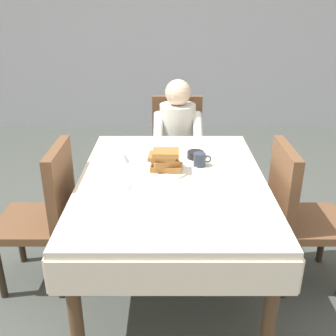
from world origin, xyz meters
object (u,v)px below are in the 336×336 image
cup_coffee (200,160)px  dining_table_main (172,191)px  breakfast_stack (165,160)px  plate_breakfast (164,170)px  chair_left_side (47,208)px  knife_right_of_plate (196,172)px  diner_person (177,134)px  fork_left_of_plate (133,172)px  chair_diner (177,143)px  chair_right_side (296,208)px  syrup_pitcher (123,157)px  spoon_near_edge (161,197)px  bowl_butter (195,155)px

cup_coffee → dining_table_main: bearing=-135.7°
dining_table_main → cup_coffee: bearing=44.3°
breakfast_stack → dining_table_main: bearing=-63.4°
dining_table_main → plate_breakfast: size_ratio=5.44×
chair_left_side → knife_right_of_plate: chair_left_side is taller
diner_person → knife_right_of_plate: (0.09, -0.95, 0.07)m
plate_breakfast → fork_left_of_plate: size_ratio=1.56×
chair_diner → chair_right_side: (0.71, -1.17, 0.00)m
chair_right_side → knife_right_of_plate: size_ratio=4.65×
breakfast_stack → syrup_pitcher: breakfast_stack is taller
cup_coffee → chair_left_side: bearing=-169.6°
breakfast_stack → spoon_near_edge: size_ratio=1.42×
chair_left_side → breakfast_stack: 0.79m
diner_person → fork_left_of_plate: diner_person is taller
chair_left_side → knife_right_of_plate: 0.94m
chair_right_side → syrup_pitcher: bearing=-102.2°
plate_breakfast → chair_left_side: bearing=-173.2°
dining_table_main → plate_breakfast: 0.14m
syrup_pitcher → knife_right_of_plate: 0.49m
plate_breakfast → cup_coffee: (0.22, 0.09, 0.03)m
cup_coffee → spoon_near_edge: (-0.24, -0.43, -0.04)m
cup_coffee → syrup_pitcher: size_ratio=1.41×
dining_table_main → chair_diner: (0.06, 1.17, -0.12)m
bowl_butter → fork_left_of_plate: (-0.39, -0.24, -0.02)m
syrup_pitcher → dining_table_main: bearing=-37.0°
chair_diner → chair_left_side: size_ratio=1.00×
diner_person → cup_coffee: bearing=98.2°
chair_diner → plate_breakfast: (-0.10, -1.08, 0.22)m
diner_person → fork_left_of_plate: (-0.29, -0.95, 0.07)m
chair_right_side → syrup_pitcher: chair_right_side is taller
spoon_near_edge → cup_coffee: bearing=51.9°
diner_person → cup_coffee: diner_person is taller
syrup_pitcher → diner_person: bearing=64.6°
dining_table_main → knife_right_of_plate: bearing=24.4°
plate_breakfast → cup_coffee: bearing=21.6°
chair_right_side → chair_left_side: 1.54m
breakfast_stack → bowl_butter: breakfast_stack is taller
diner_person → chair_right_side: (0.71, -1.01, -0.14)m
chair_right_side → spoon_near_edge: chair_right_side is taller
spoon_near_edge → knife_right_of_plate: bearing=48.2°
spoon_near_edge → syrup_pitcher: bearing=108.5°
fork_left_of_plate → chair_right_side: bearing=-92.4°
syrup_pitcher → knife_right_of_plate: size_ratio=0.40×
diner_person → bowl_butter: (0.10, -0.71, 0.09)m
chair_left_side → knife_right_of_plate: bearing=-85.8°
bowl_butter → fork_left_of_plate: bowl_butter is taller
chair_left_side → cup_coffee: (0.95, 0.17, 0.25)m
diner_person → plate_breakfast: (-0.10, -0.93, 0.08)m
chair_right_side → fork_left_of_plate: size_ratio=5.17×
plate_breakfast → fork_left_of_plate: 0.19m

